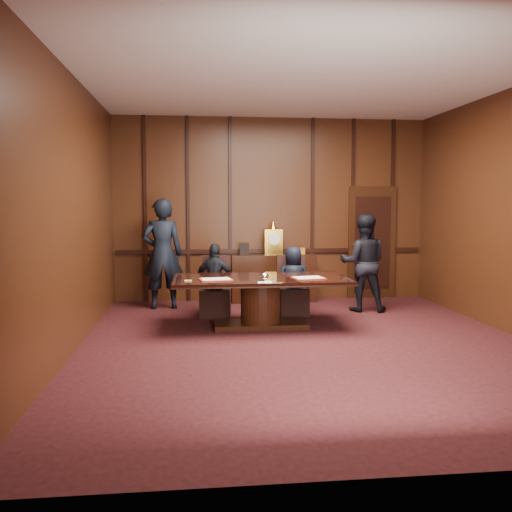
{
  "coord_description": "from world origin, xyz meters",
  "views": [
    {
      "loc": [
        -1.47,
        -6.9,
        1.86
      ],
      "look_at": [
        -0.53,
        1.44,
        1.05
      ],
      "focal_mm": 38.0,
      "sensor_mm": 36.0,
      "label": 1
    }
  ],
  "objects_px": {
    "conference_table": "(261,294)",
    "signatory_left": "(215,281)",
    "sideboard": "(273,276)",
    "signatory_right": "(294,281)",
    "witness_left": "(162,254)",
    "witness_right": "(363,263)"
  },
  "relations": [
    {
      "from": "signatory_left",
      "to": "witness_left",
      "type": "height_order",
      "value": "witness_left"
    },
    {
      "from": "sideboard",
      "to": "conference_table",
      "type": "distance_m",
      "value": 2.22
    },
    {
      "from": "signatory_left",
      "to": "witness_right",
      "type": "xyz_separation_m",
      "value": [
        2.57,
        0.26,
        0.23
      ]
    },
    {
      "from": "witness_left",
      "to": "witness_right",
      "type": "relative_size",
      "value": 1.16
    },
    {
      "from": "conference_table",
      "to": "witness_right",
      "type": "xyz_separation_m",
      "value": [
        1.92,
        1.06,
        0.33
      ]
    },
    {
      "from": "sideboard",
      "to": "conference_table",
      "type": "relative_size",
      "value": 0.61
    },
    {
      "from": "witness_left",
      "to": "witness_right",
      "type": "height_order",
      "value": "witness_left"
    },
    {
      "from": "conference_table",
      "to": "witness_left",
      "type": "height_order",
      "value": "witness_left"
    },
    {
      "from": "sideboard",
      "to": "signatory_left",
      "type": "bearing_deg",
      "value": -130.3
    },
    {
      "from": "signatory_left",
      "to": "signatory_right",
      "type": "distance_m",
      "value": 1.3
    },
    {
      "from": "signatory_right",
      "to": "witness_left",
      "type": "bearing_deg",
      "value": -19.75
    },
    {
      "from": "sideboard",
      "to": "witness_right",
      "type": "bearing_deg",
      "value": -37.88
    },
    {
      "from": "conference_table",
      "to": "signatory_left",
      "type": "xyz_separation_m",
      "value": [
        -0.65,
        0.8,
        0.1
      ]
    },
    {
      "from": "signatory_left",
      "to": "witness_right",
      "type": "height_order",
      "value": "witness_right"
    },
    {
      "from": "sideboard",
      "to": "signatory_right",
      "type": "relative_size",
      "value": 1.37
    },
    {
      "from": "signatory_right",
      "to": "signatory_left",
      "type": "bearing_deg",
      "value": 1.67
    },
    {
      "from": "witness_left",
      "to": "signatory_right",
      "type": "bearing_deg",
      "value": 155.1
    },
    {
      "from": "conference_table",
      "to": "witness_left",
      "type": "xyz_separation_m",
      "value": [
        -1.55,
        1.66,
        0.47
      ]
    },
    {
      "from": "sideboard",
      "to": "witness_left",
      "type": "relative_size",
      "value": 0.82
    },
    {
      "from": "conference_table",
      "to": "signatory_left",
      "type": "height_order",
      "value": "signatory_left"
    },
    {
      "from": "sideboard",
      "to": "witness_left",
      "type": "distance_m",
      "value": 2.17
    },
    {
      "from": "sideboard",
      "to": "signatory_left",
      "type": "distance_m",
      "value": 1.79
    }
  ]
}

